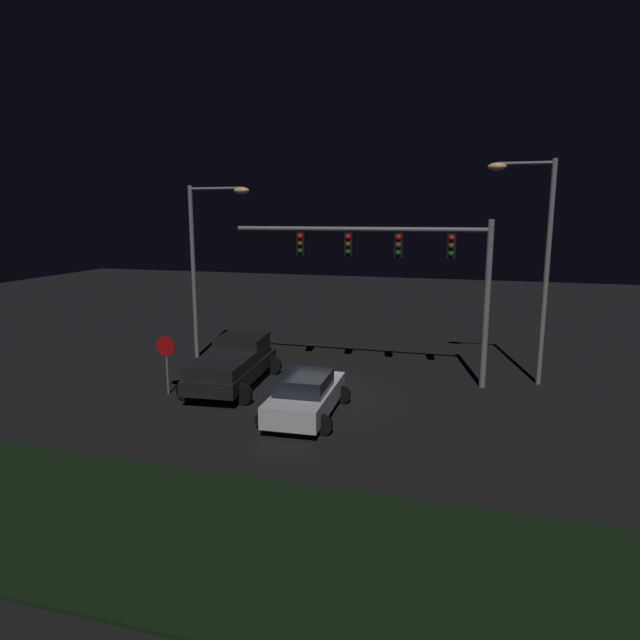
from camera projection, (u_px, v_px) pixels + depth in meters
name	position (u px, v px, depth m)	size (l,w,h in m)	color
ground_plane	(321.00, 394.00, 20.82)	(80.00, 80.00, 0.00)	black
grass_median	(194.00, 535.00, 11.58)	(24.47, 5.34, 0.10)	black
pickup_truck	(234.00, 361.00, 21.70)	(3.17, 5.54, 1.80)	black
car_sedan	(306.00, 395.00, 18.41)	(2.60, 4.47, 1.51)	silver
traffic_signal_gantry	(400.00, 257.00, 21.61)	(10.32, 0.56, 6.50)	slate
street_lamp_left	(205.00, 251.00, 25.11)	(2.96, 0.44, 7.95)	slate
street_lamp_right	(535.00, 247.00, 21.18)	(2.50, 0.44, 8.72)	slate
stop_sign	(166.00, 354.00, 20.54)	(0.76, 0.08, 2.23)	slate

